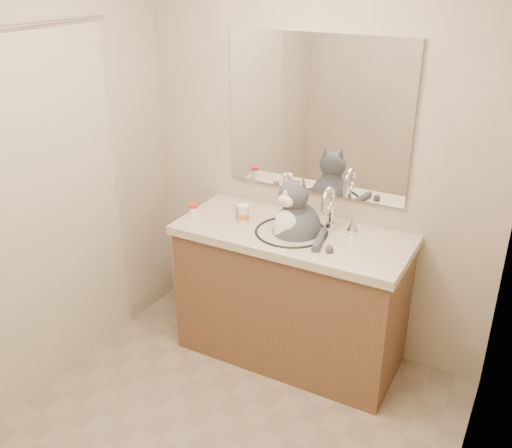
{
  "coord_description": "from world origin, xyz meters",
  "views": [
    {
      "loc": [
        1.2,
        -1.7,
        2.24
      ],
      "look_at": [
        -0.07,
        0.65,
        1.01
      ],
      "focal_mm": 40.0,
      "sensor_mm": 36.0,
      "label": 1
    }
  ],
  "objects_px": {
    "pill_bottle_redcap": "(194,211)",
    "grey_canister": "(239,213)",
    "pill_bottle_orange": "(244,214)",
    "cat": "(296,229)"
  },
  "relations": [
    {
      "from": "pill_bottle_redcap",
      "to": "grey_canister",
      "type": "height_order",
      "value": "pill_bottle_redcap"
    },
    {
      "from": "pill_bottle_redcap",
      "to": "pill_bottle_orange",
      "type": "xyz_separation_m",
      "value": [
        0.29,
        0.08,
        0.01
      ]
    },
    {
      "from": "cat",
      "to": "pill_bottle_orange",
      "type": "bearing_deg",
      "value": -160.58
    },
    {
      "from": "pill_bottle_redcap",
      "to": "grey_canister",
      "type": "relative_size",
      "value": 1.37
    },
    {
      "from": "pill_bottle_redcap",
      "to": "pill_bottle_orange",
      "type": "relative_size",
      "value": 0.81
    },
    {
      "from": "pill_bottle_orange",
      "to": "grey_canister",
      "type": "relative_size",
      "value": 1.71
    },
    {
      "from": "cat",
      "to": "grey_canister",
      "type": "xyz_separation_m",
      "value": [
        -0.38,
        0.02,
        0.01
      ]
    },
    {
      "from": "pill_bottle_orange",
      "to": "pill_bottle_redcap",
      "type": "bearing_deg",
      "value": -164.08
    },
    {
      "from": "pill_bottle_orange",
      "to": "cat",
      "type": "bearing_deg",
      "value": 6.34
    },
    {
      "from": "cat",
      "to": "grey_canister",
      "type": "height_order",
      "value": "cat"
    }
  ]
}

